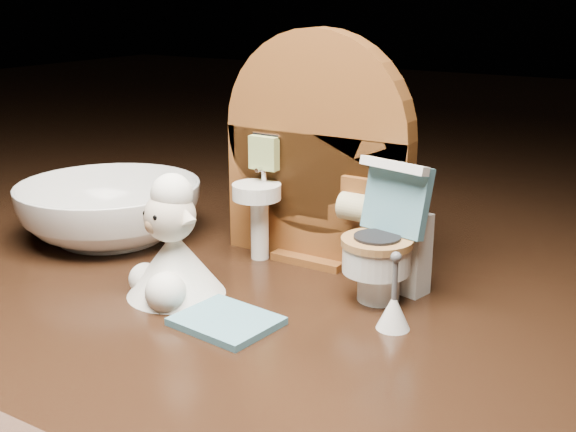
# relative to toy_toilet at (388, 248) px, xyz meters

# --- Properties ---
(backdrop_panel) EXTENTS (0.13, 0.05, 0.15)m
(backdrop_panel) POSITION_rel_toy_toilet_xyz_m (-0.07, 0.03, 0.04)
(backdrop_panel) COLOR brown
(backdrop_panel) RESTS_ON ground
(toy_toilet) EXTENTS (0.05, 0.06, 0.08)m
(toy_toilet) POSITION_rel_toy_toilet_xyz_m (0.00, 0.00, 0.00)
(toy_toilet) COLOR white
(toy_toilet) RESTS_ON ground
(bath_mat) EXTENTS (0.06, 0.05, 0.00)m
(bath_mat) POSITION_rel_toy_toilet_xyz_m (-0.06, -0.08, -0.03)
(bath_mat) COLOR teal
(bath_mat) RESTS_ON ground
(toilet_brush) EXTENTS (0.02, 0.02, 0.04)m
(toilet_brush) POSITION_rel_toy_toilet_xyz_m (0.02, -0.04, -0.02)
(toilet_brush) COLOR white
(toilet_brush) RESTS_ON ground
(plush_lamb) EXTENTS (0.06, 0.06, 0.08)m
(plush_lamb) POSITION_rel_toy_toilet_xyz_m (-0.11, -0.06, -0.00)
(plush_lamb) COLOR white
(plush_lamb) RESTS_ON ground
(ceramic_bowl) EXTENTS (0.16, 0.16, 0.04)m
(ceramic_bowl) POSITION_rel_toy_toilet_xyz_m (-0.21, -0.01, -0.01)
(ceramic_bowl) COLOR white
(ceramic_bowl) RESTS_ON ground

